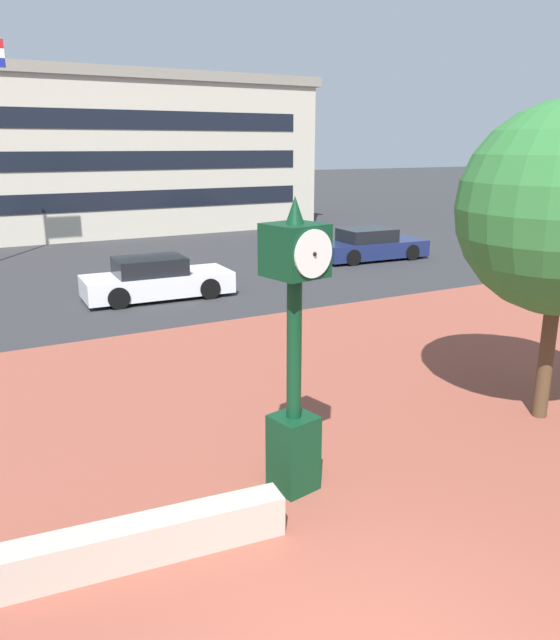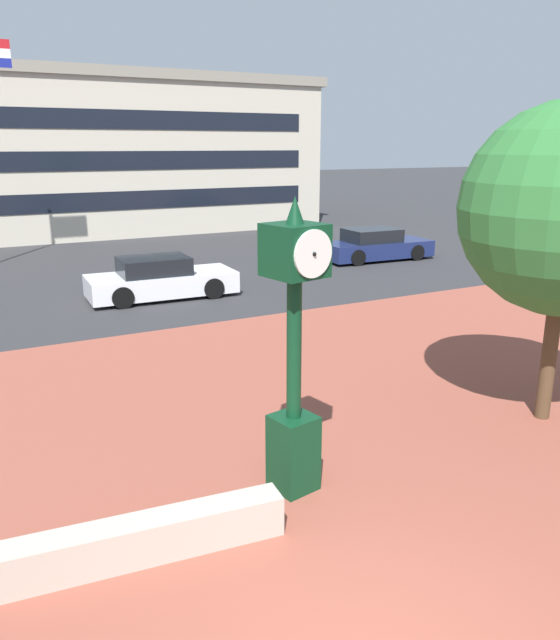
{
  "view_description": "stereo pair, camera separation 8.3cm",
  "coord_description": "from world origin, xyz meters",
  "px_view_note": "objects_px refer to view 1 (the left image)",
  "views": [
    {
      "loc": [
        -2.73,
        -3.37,
        4.54
      ],
      "look_at": [
        0.91,
        3.34,
        2.38
      ],
      "focal_mm": 34.63,
      "sensor_mm": 36.0,
      "label": 1
    },
    {
      "loc": [
        -2.65,
        -3.41,
        4.54
      ],
      "look_at": [
        0.91,
        3.34,
        2.38
      ],
      "focal_mm": 34.63,
      "sensor_mm": 36.0,
      "label": 2
    }
  ],
  "objects_px": {
    "street_clock": "(294,353)",
    "car_street_near": "(156,280)",
    "car_street_far": "(370,246)",
    "civic_building": "(29,154)"
  },
  "relations": [
    {
      "from": "street_clock",
      "to": "civic_building",
      "type": "bearing_deg",
      "value": 77.18
    },
    {
      "from": "car_street_far",
      "to": "street_clock",
      "type": "bearing_deg",
      "value": -36.87
    },
    {
      "from": "car_street_far",
      "to": "civic_building",
      "type": "distance_m",
      "value": 21.3
    },
    {
      "from": "street_clock",
      "to": "car_street_near",
      "type": "height_order",
      "value": "street_clock"
    },
    {
      "from": "car_street_far",
      "to": "civic_building",
      "type": "relative_size",
      "value": 0.16
    },
    {
      "from": "car_street_far",
      "to": "civic_building",
      "type": "height_order",
      "value": "civic_building"
    },
    {
      "from": "street_clock",
      "to": "car_street_near",
      "type": "distance_m",
      "value": 11.75
    },
    {
      "from": "car_street_near",
      "to": "civic_building",
      "type": "height_order",
      "value": "civic_building"
    },
    {
      "from": "car_street_near",
      "to": "civic_building",
      "type": "distance_m",
      "value": 20.76
    },
    {
      "from": "car_street_near",
      "to": "car_street_far",
      "type": "height_order",
      "value": "same"
    }
  ]
}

